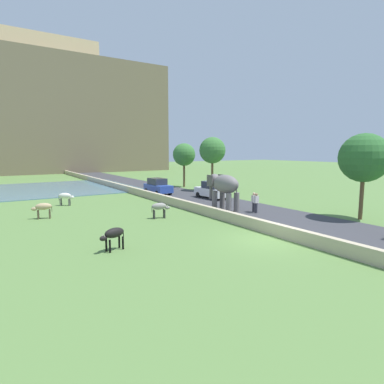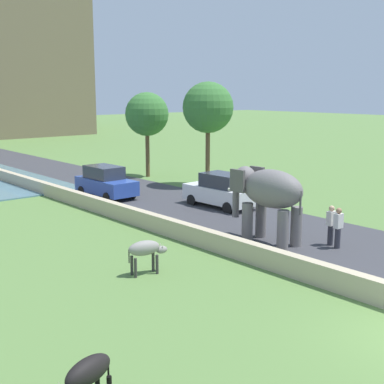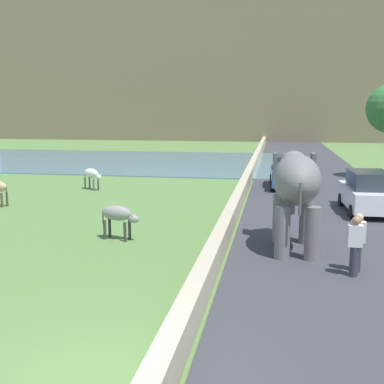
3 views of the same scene
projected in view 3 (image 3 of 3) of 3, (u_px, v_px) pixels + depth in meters
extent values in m
cube|color=#38383D|center=(316.00, 189.00, 26.04)|extent=(7.00, 120.00, 0.06)
cube|color=tan|center=(244.00, 186.00, 24.69)|extent=(0.40, 110.00, 0.73)
cube|color=slate|center=(77.00, 160.00, 40.88)|extent=(36.00, 18.00, 0.08)
cube|color=#75664C|center=(224.00, 58.00, 77.33)|extent=(64.00, 28.00, 25.16)
ellipsoid|color=slate|center=(297.00, 179.00, 14.17)|extent=(1.51, 2.75, 1.50)
cylinder|color=slate|center=(280.00, 220.00, 15.32)|extent=(0.44, 0.44, 1.60)
cylinder|color=slate|center=(306.00, 220.00, 15.21)|extent=(0.44, 0.44, 1.60)
cylinder|color=slate|center=(282.00, 233.00, 13.61)|extent=(0.44, 0.44, 1.60)
cylinder|color=slate|center=(312.00, 234.00, 13.50)|extent=(0.44, 0.44, 1.60)
ellipsoid|color=slate|center=(293.00, 168.00, 15.52)|extent=(1.03, 0.94, 1.10)
cube|color=#504C4C|center=(275.00, 167.00, 15.46)|extent=(0.15, 0.70, 0.90)
cube|color=#504C4C|center=(313.00, 167.00, 15.30)|extent=(0.15, 0.70, 0.90)
cylinder|color=slate|center=(291.00, 192.00, 16.13)|extent=(0.28, 0.28, 1.50)
cone|color=silver|center=(285.00, 179.00, 16.02)|extent=(0.14, 0.56, 0.17)
cone|color=silver|center=(299.00, 179.00, 15.96)|extent=(0.14, 0.56, 0.17)
cylinder|color=#504C4C|center=(300.00, 199.00, 12.93)|extent=(0.08, 0.08, 0.90)
cylinder|color=#33333D|center=(357.00, 258.00, 12.58)|extent=(0.22, 0.22, 0.85)
cube|color=silver|center=(358.00, 232.00, 12.47)|extent=(0.36, 0.22, 0.56)
sphere|color=tan|center=(359.00, 217.00, 12.40)|extent=(0.22, 0.22, 0.22)
cylinder|color=#33333D|center=(354.00, 262.00, 12.21)|extent=(0.22, 0.22, 0.85)
cube|color=silver|center=(355.00, 236.00, 12.09)|extent=(0.36, 0.22, 0.56)
sphere|color=#997051|center=(356.00, 221.00, 12.02)|extent=(0.22, 0.22, 0.22)
cube|color=#2D4CA8|center=(287.00, 176.00, 26.24)|extent=(1.81, 4.04, 0.80)
cube|color=#2D333D|center=(287.00, 162.00, 26.30)|extent=(1.50, 2.24, 0.70)
cylinder|color=black|center=(304.00, 187.00, 24.92)|extent=(0.20, 0.60, 0.60)
cylinder|color=black|center=(272.00, 186.00, 25.15)|extent=(0.20, 0.60, 0.60)
cylinder|color=black|center=(300.00, 180.00, 27.46)|extent=(0.20, 0.60, 0.60)
cylinder|color=black|center=(271.00, 179.00, 27.69)|extent=(0.20, 0.60, 0.60)
cube|color=white|center=(367.00, 197.00, 19.88)|extent=(1.84, 4.06, 0.80)
cube|color=#2D333D|center=(369.00, 180.00, 19.55)|extent=(1.52, 2.25, 0.70)
cylinder|color=black|center=(341.00, 200.00, 21.32)|extent=(0.20, 0.61, 0.60)
cylinder|color=black|center=(379.00, 201.00, 21.10)|extent=(0.20, 0.61, 0.60)
cylinder|color=black|center=(352.00, 212.00, 18.78)|extent=(0.20, 0.61, 0.60)
cylinder|color=#493D2C|center=(2.00, 200.00, 21.16)|extent=(0.10, 0.10, 0.65)
cylinder|color=#493D2C|center=(7.00, 199.00, 21.44)|extent=(0.10, 0.10, 0.65)
cylinder|color=#493D2C|center=(7.00, 192.00, 21.18)|extent=(0.04, 0.04, 0.45)
ellipsoid|color=gray|center=(117.00, 213.00, 15.83)|extent=(1.17, 0.66, 0.50)
cylinder|color=#373533|center=(130.00, 230.00, 15.93)|extent=(0.10, 0.10, 0.65)
cylinder|color=#373533|center=(125.00, 232.00, 15.64)|extent=(0.10, 0.10, 0.65)
cylinder|color=#373533|center=(110.00, 228.00, 16.21)|extent=(0.10, 0.10, 0.65)
cylinder|color=#373533|center=(105.00, 230.00, 15.93)|extent=(0.10, 0.10, 0.65)
ellipsoid|color=gray|center=(134.00, 219.00, 15.62)|extent=(0.44, 0.32, 0.26)
cone|color=beige|center=(135.00, 213.00, 15.68)|extent=(0.04, 0.04, 0.12)
cone|color=beige|center=(132.00, 215.00, 15.51)|extent=(0.04, 0.04, 0.12)
cylinder|color=#373533|center=(103.00, 218.00, 16.06)|extent=(0.04, 0.04, 0.45)
ellipsoid|color=silver|center=(91.00, 173.00, 25.81)|extent=(1.17, 0.95, 0.50)
cylinder|color=#595753|center=(98.00, 184.00, 25.77)|extent=(0.10, 0.10, 0.65)
cylinder|color=#595753|center=(94.00, 185.00, 25.54)|extent=(0.10, 0.10, 0.65)
cylinder|color=#595753|center=(90.00, 183.00, 26.27)|extent=(0.10, 0.10, 0.65)
cylinder|color=#595753|center=(85.00, 183.00, 26.04)|extent=(0.10, 0.10, 0.65)
ellipsoid|color=silver|center=(99.00, 177.00, 25.42)|extent=(0.47, 0.41, 0.26)
cone|color=beige|center=(100.00, 174.00, 25.46)|extent=(0.04, 0.04, 0.12)
cone|color=beige|center=(97.00, 174.00, 25.33)|extent=(0.04, 0.04, 0.12)
cylinder|color=#595753|center=(85.00, 176.00, 26.19)|extent=(0.04, 0.04, 0.45)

